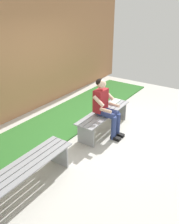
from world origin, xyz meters
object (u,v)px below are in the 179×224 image
at_px(bench_near, 104,116).
at_px(person_seated, 105,105).
at_px(book_open, 114,102).
at_px(bench_far, 27,171).
at_px(apple, 107,105).

distance_m(bench_near, person_seated, 0.39).
height_order(bench_near, person_seated, person_seated).
bearing_deg(person_seated, bench_near, -141.83).
distance_m(person_seated, book_open, 0.78).
relative_size(bench_far, apple, 22.91).
relative_size(bench_far, person_seated, 1.35).
distance_m(bench_near, bench_far, 2.29).
bearing_deg(bench_near, person_seated, 38.17).
bearing_deg(bench_near, apple, -160.41).
bearing_deg(apple, person_seated, 26.20).
bearing_deg(apple, bench_far, 2.23).
distance_m(apple, book_open, 0.32).
height_order(bench_far, book_open, book_open).
height_order(person_seated, book_open, person_seated).
relative_size(bench_near, person_seated, 1.35).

